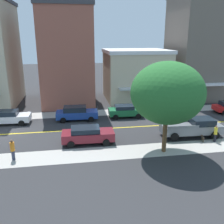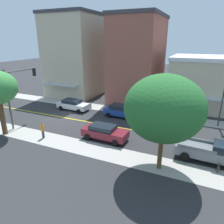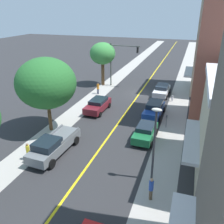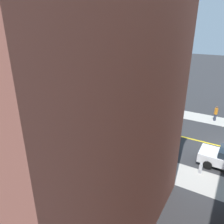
% 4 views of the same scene
% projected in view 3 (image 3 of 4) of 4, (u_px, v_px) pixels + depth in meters
% --- Properties ---
extents(ground_plane, '(140.00, 140.00, 0.00)m').
position_uv_depth(ground_plane, '(139.00, 94.00, 36.46)').
color(ground_plane, '#2D2D30').
extents(sidewalk_left, '(2.63, 126.00, 0.01)m').
position_uv_depth(sidewalk_left, '(180.00, 98.00, 34.74)').
color(sidewalk_left, '#ADA8A0').
rests_on(sidewalk_left, ground).
extents(sidewalk_right, '(2.63, 126.00, 0.01)m').
position_uv_depth(sidewalk_right, '(103.00, 90.00, 38.18)').
color(sidewalk_right, '#ADA8A0').
rests_on(sidewalk_right, ground).
extents(road_centerline_stripe, '(0.20, 126.00, 0.00)m').
position_uv_depth(road_centerline_stripe, '(139.00, 94.00, 36.46)').
color(road_centerline_stripe, yellow).
rests_on(road_centerline_stripe, ground).
extents(street_tree_left_near, '(5.90, 5.90, 7.60)m').
position_uv_depth(street_tree_left_near, '(46.00, 83.00, 23.73)').
color(street_tree_left_near, brown).
rests_on(street_tree_left_near, ground).
extents(street_tree_right_corner, '(4.05, 4.05, 6.88)m').
position_uv_depth(street_tree_right_corner, '(103.00, 54.00, 38.53)').
color(street_tree_right_corner, brown).
rests_on(street_tree_right_corner, ground).
extents(fire_hydrant, '(0.44, 0.24, 0.86)m').
position_uv_depth(fire_hydrant, '(172.00, 98.00, 33.33)').
color(fire_hydrant, silver).
rests_on(fire_hydrant, ground).
extents(parking_meter, '(0.12, 0.18, 1.39)m').
position_uv_depth(parking_meter, '(167.00, 119.00, 25.90)').
color(parking_meter, '#4C4C51').
rests_on(parking_meter, ground).
extents(traffic_light_mast, '(4.78, 0.32, 6.85)m').
position_uv_depth(traffic_light_mast, '(119.00, 58.00, 38.18)').
color(traffic_light_mast, '#474C47').
rests_on(traffic_light_mast, ground).
extents(street_lamp, '(0.70, 0.36, 5.78)m').
position_uv_depth(street_lamp, '(155.00, 137.00, 16.91)').
color(street_lamp, '#38383D').
rests_on(street_lamp, ground).
extents(white_sedan_left_curb, '(2.20, 4.81, 1.54)m').
position_uv_depth(white_sedan_left_curb, '(162.00, 90.00, 35.44)').
color(white_sedan_left_curb, silver).
rests_on(white_sedan_left_curb, ground).
extents(blue_sedan_left_curb, '(2.21, 4.83, 1.65)m').
position_uv_depth(blue_sedan_left_curb, '(154.00, 109.00, 28.74)').
color(blue_sedan_left_curb, '#1E429E').
rests_on(blue_sedan_left_curb, ground).
extents(green_sedan_left_curb, '(2.06, 4.18, 1.48)m').
position_uv_depth(green_sedan_left_curb, '(145.00, 132.00, 23.61)').
color(green_sedan_left_curb, '#196638').
rests_on(green_sedan_left_curb, ground).
extents(maroon_sedan_right_curb, '(2.19, 4.76, 1.53)m').
position_uv_depth(maroon_sedan_right_curb, '(98.00, 105.00, 30.05)').
color(maroon_sedan_right_curb, maroon).
rests_on(maroon_sedan_right_curb, ground).
extents(grey_pickup_truck, '(2.43, 5.93, 1.81)m').
position_uv_depth(grey_pickup_truck, '(54.00, 145.00, 21.11)').
color(grey_pickup_truck, slate).
rests_on(grey_pickup_truck, ground).
extents(pedestrian_blue_shirt, '(0.31, 0.31, 1.70)m').
position_uv_depth(pedestrian_blue_shirt, '(151.00, 188.00, 16.09)').
color(pedestrian_blue_shirt, brown).
rests_on(pedestrian_blue_shirt, ground).
extents(pedestrian_yellow_shirt, '(0.31, 0.31, 1.58)m').
position_uv_depth(pedestrian_yellow_shirt, '(28.00, 151.00, 20.33)').
color(pedestrian_yellow_shirt, black).
rests_on(pedestrian_yellow_shirt, ground).
extents(pedestrian_orange_shirt, '(0.35, 0.35, 1.71)m').
position_uv_depth(pedestrian_orange_shirt, '(98.00, 88.00, 35.95)').
color(pedestrian_orange_shirt, '#33384C').
rests_on(pedestrian_orange_shirt, ground).
extents(small_dog, '(0.72, 0.35, 0.53)m').
position_uv_depth(small_dog, '(39.00, 150.00, 21.39)').
color(small_dog, '#4C3828').
rests_on(small_dog, ground).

